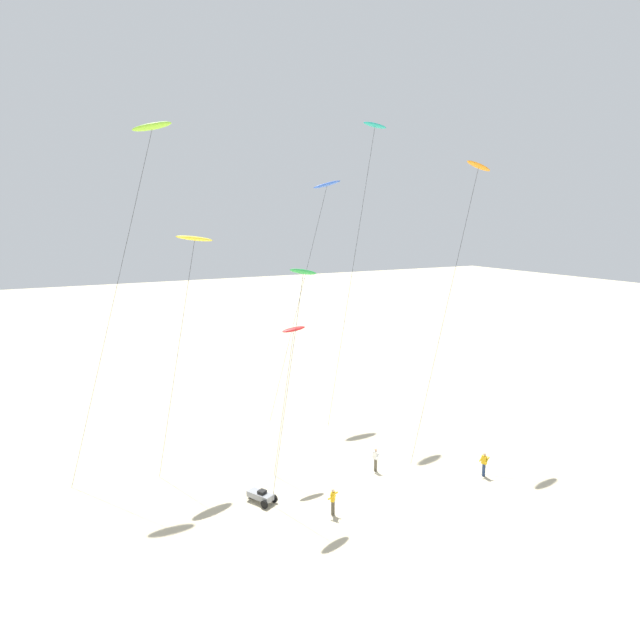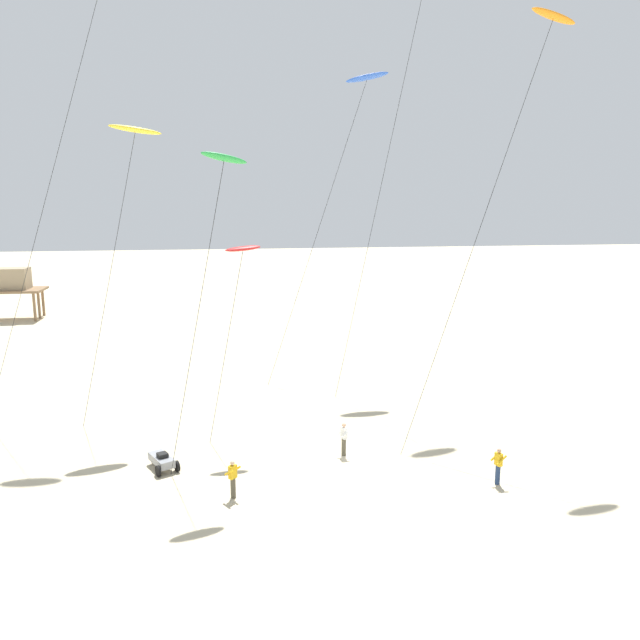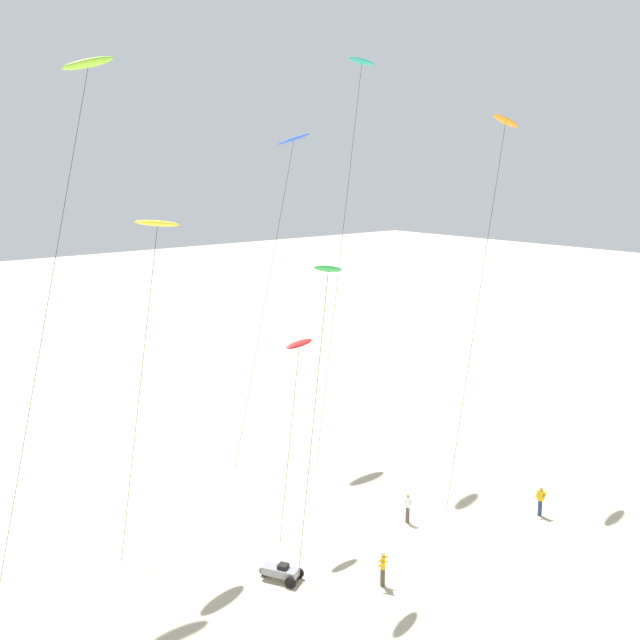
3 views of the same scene
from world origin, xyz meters
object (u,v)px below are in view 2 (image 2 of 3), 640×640
(kite_blue, at_px, (366,80))
(kite_yellow, at_px, (135,132))
(kite_orange, at_px, (551,23))
(kite_green, at_px, (223,162))
(beach_buggy, at_px, (162,460))
(kite_red, at_px, (242,251))
(stilt_house, at_px, (12,283))
(kite_flyer_furthest, at_px, (498,465))
(kite_flyer_nearest, at_px, (344,438))
(kite_flyer_middle, at_px, (233,478))

(kite_blue, distance_m, kite_yellow, 16.91)
(kite_orange, xyz_separation_m, kite_green, (-16.52, -2.84, -7.11))
(beach_buggy, bearing_deg, kite_red, 42.36)
(kite_orange, bearing_deg, beach_buggy, -170.40)
(kite_green, distance_m, kite_red, 5.35)
(kite_orange, bearing_deg, kite_green, -170.24)
(kite_red, height_order, beach_buggy, kite_red)
(stilt_house, bearing_deg, kite_orange, -43.52)
(kite_red, xyz_separation_m, kite_flyer_furthest, (10.78, -7.57, -8.93))
(kite_green, xyz_separation_m, kite_flyer_nearest, (5.46, -0.25, -13.12))
(kite_red, xyz_separation_m, kite_flyer_middle, (-0.83, -7.09, -8.93))
(kite_flyer_middle, xyz_separation_m, kite_flyer_furthest, (11.61, -0.48, 0.00))
(kite_flyer_furthest, xyz_separation_m, stilt_house, (-33.68, 43.84, 2.94))
(kite_orange, distance_m, stilt_house, 55.95)
(kite_flyer_middle, bearing_deg, kite_flyer_furthest, -2.36)
(kite_orange, bearing_deg, kite_yellow, 167.97)
(kite_flyer_middle, relative_size, stilt_house, 0.27)
(kite_yellow, height_order, kite_red, kite_yellow)
(kite_yellow, height_order, beach_buggy, kite_yellow)
(beach_buggy, bearing_deg, kite_blue, 49.89)
(kite_green, relative_size, kite_yellow, 0.89)
(kite_flyer_nearest, relative_size, beach_buggy, 0.80)
(kite_orange, relative_size, kite_flyer_furthest, 13.15)
(kite_yellow, relative_size, kite_flyer_nearest, 9.83)
(kite_blue, distance_m, kite_flyer_furthest, 27.46)
(kite_green, distance_m, kite_flyer_middle, 13.68)
(kite_green, xyz_separation_m, beach_buggy, (-3.24, -0.50, -13.58))
(kite_red, bearing_deg, kite_orange, -1.37)
(kite_red, relative_size, kite_flyer_middle, 6.10)
(kite_orange, distance_m, kite_green, 18.21)
(kite_flyer_nearest, xyz_separation_m, stilt_house, (-27.52, 39.74, 2.94))
(kite_green, distance_m, beach_buggy, 13.97)
(kite_yellow, height_order, kite_flyer_middle, kite_yellow)
(stilt_house, xyz_separation_m, beach_buggy, (18.82, -39.98, -3.41))
(kite_flyer_middle, height_order, beach_buggy, kite_flyer_middle)
(stilt_house, bearing_deg, kite_flyer_middle, -63.02)
(kite_orange, height_order, beach_buggy, kite_orange)
(kite_flyer_nearest, relative_size, kite_flyer_middle, 1.00)
(kite_yellow, height_order, kite_flyer_furthest, kite_yellow)
(kite_flyer_middle, height_order, stilt_house, stilt_house)
(kite_orange, height_order, kite_flyer_nearest, kite_orange)
(kite_green, height_order, kite_yellow, kite_yellow)
(kite_green, height_order, beach_buggy, kite_green)
(kite_blue, bearing_deg, beach_buggy, -130.11)
(kite_yellow, bearing_deg, kite_flyer_nearest, -36.94)
(kite_orange, xyz_separation_m, kite_flyer_furthest, (-4.91, -7.20, -20.23))
(kite_yellow, bearing_deg, kite_green, -57.65)
(kite_green, bearing_deg, kite_flyer_nearest, -2.67)
(kite_blue, bearing_deg, kite_flyer_nearest, -105.87)
(kite_blue, distance_m, kite_green, 18.97)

